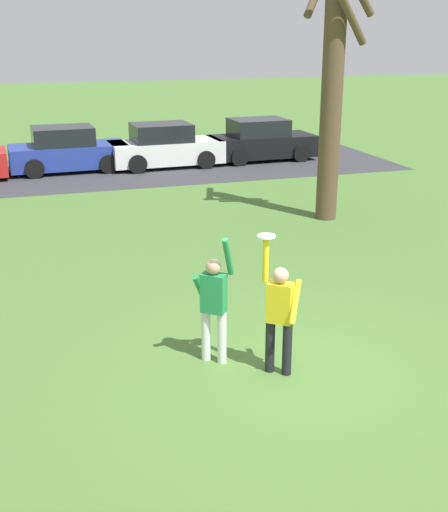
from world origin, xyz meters
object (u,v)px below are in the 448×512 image
parked_car_black (261,141)px  frisbee_disc (266,236)px  person_defender (214,302)px  bare_tree_tall (332,92)px  parked_car_blue (67,151)px  parked_car_white (165,147)px  person_catcher (280,312)px

parked_car_black → frisbee_disc: bearing=-112.2°
frisbee_disc → parked_car_black: frisbee_disc is taller
person_defender → bare_tree_tall: (5.24, 6.85, 2.34)m
person_defender → parked_car_blue: person_defender is taller
frisbee_disc → bare_tree_tall: 8.77m
parked_car_white → bare_tree_tall: size_ratio=0.63×
frisbee_disc → parked_car_white: 15.86m
parked_car_white → parked_car_black: same height
person_defender → parked_car_white: person_defender is taller
person_defender → parked_car_white: (2.69, 15.17, -0.25)m
person_catcher → parked_car_white: (1.90, 15.81, -0.25)m
person_defender → frisbee_disc: size_ratio=7.93×
person_catcher → parked_car_white: size_ratio=0.50×
parked_car_white → parked_car_black: 3.87m
person_catcher → parked_car_black: person_catcher is taller
person_defender → frisbee_disc: 1.37m
person_catcher → parked_car_white: 15.92m
parked_car_blue → bare_tree_tall: 10.81m
frisbee_disc → parked_car_blue: 16.04m
person_catcher → parked_car_white: bearing=-58.2°
parked_car_blue → person_catcher: bearing=-85.9°
person_catcher → bare_tree_tall: size_ratio=0.31×
person_catcher → parked_car_black: bearing=-71.2°
parked_car_blue → parked_car_white: same height
frisbee_disc → parked_car_white: (2.07, 15.67, -1.37)m
person_defender → parked_car_black: size_ratio=0.49×
person_defender → parked_car_white: bearing=118.5°
parked_car_white → bare_tree_tall: 9.08m
person_catcher → parked_car_blue: (-1.62, 16.06, -0.25)m
person_catcher → frisbee_disc: size_ratio=8.06×
parked_car_black → parked_car_white: bearing=-178.8°
person_catcher → frisbee_disc: (-0.18, 0.14, 1.11)m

